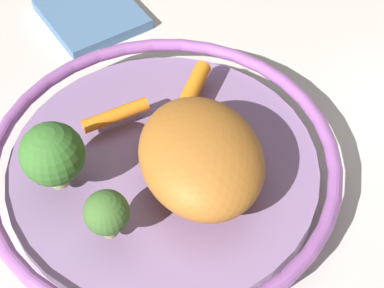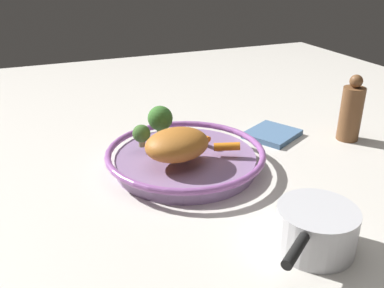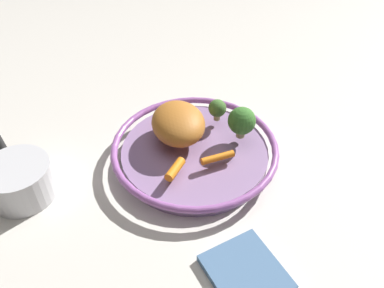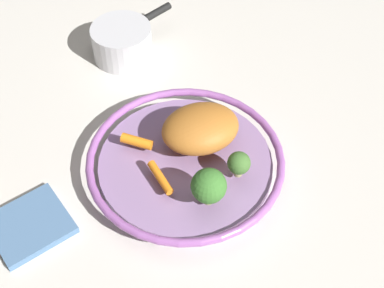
% 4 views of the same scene
% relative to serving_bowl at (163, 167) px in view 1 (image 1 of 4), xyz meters
% --- Properties ---
extents(ground_plane, '(2.23, 2.23, 0.00)m').
position_rel_serving_bowl_xyz_m(ground_plane, '(0.00, 0.00, -0.02)').
color(ground_plane, beige).
extents(serving_bowl, '(0.35, 0.35, 0.05)m').
position_rel_serving_bowl_xyz_m(serving_bowl, '(0.00, 0.00, 0.00)').
color(serving_bowl, '#8E709E').
rests_on(serving_bowl, ground_plane).
extents(roast_chicken_piece, '(0.14, 0.16, 0.06)m').
position_rel_serving_bowl_xyz_m(roast_chicken_piece, '(-0.03, 0.03, 0.05)').
color(roast_chicken_piece, '#B26927').
rests_on(roast_chicken_piece, serving_bowl).
extents(baby_carrot_center, '(0.04, 0.06, 0.02)m').
position_rel_serving_bowl_xyz_m(baby_carrot_center, '(-0.04, -0.08, 0.03)').
color(baby_carrot_center, orange).
rests_on(baby_carrot_center, serving_bowl).
extents(baby_carrot_near_rim, '(0.07, 0.04, 0.02)m').
position_rel_serving_bowl_xyz_m(baby_carrot_near_rim, '(0.04, -0.05, 0.03)').
color(baby_carrot_near_rim, orange).
rests_on(baby_carrot_near_rim, serving_bowl).
extents(broccoli_floret_mid, '(0.06, 0.06, 0.07)m').
position_rel_serving_bowl_xyz_m(broccoli_floret_mid, '(0.10, 0.02, 0.06)').
color(broccoli_floret_mid, '#9BA566').
rests_on(broccoli_floret_mid, serving_bowl).
extents(broccoli_floret_small, '(0.04, 0.04, 0.05)m').
position_rel_serving_bowl_xyz_m(broccoli_floret_small, '(0.05, 0.08, 0.05)').
color(broccoli_floret_small, tan).
rests_on(broccoli_floret_small, serving_bowl).
extents(dish_towel, '(0.16, 0.16, 0.01)m').
position_rel_serving_bowl_xyz_m(dish_towel, '(0.08, -0.27, -0.02)').
color(dish_towel, '#4C7099').
rests_on(dish_towel, ground_plane).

